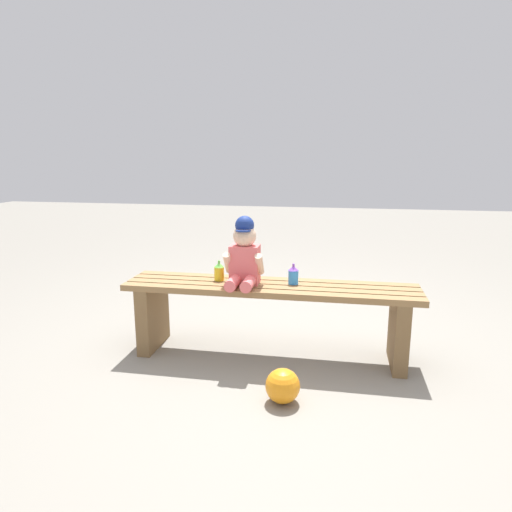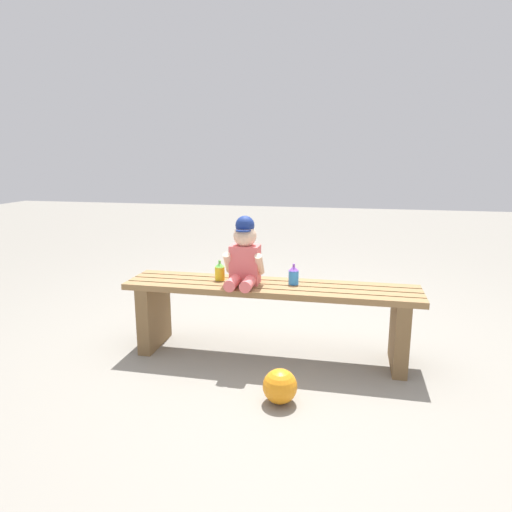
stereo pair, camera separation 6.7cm
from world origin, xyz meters
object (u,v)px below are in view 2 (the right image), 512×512
Objects in this scene: park_bench at (270,307)px; toy_ball at (280,386)px; child_figure at (244,255)px; sippy_cup_left at (220,271)px; sippy_cup_right at (294,275)px.

toy_ball is at bearing -74.68° from park_bench.
sippy_cup_left is at bearing 161.71° from child_figure.
sippy_cup_left reaches higher than park_bench.
park_bench is 14.01× the size of sippy_cup_right.
park_bench is at bearing -5.81° from sippy_cup_left.
sippy_cup_left is (-0.32, 0.03, 0.20)m from park_bench.
sippy_cup_left reaches higher than toy_ball.
child_figure reaches higher than park_bench.
sippy_cup_left is at bearing 129.70° from toy_ball.
park_bench is 14.01× the size of sippy_cup_left.
sippy_cup_right is (0.13, 0.03, 0.20)m from park_bench.
park_bench is at bearing -166.32° from sippy_cup_right.
sippy_cup_left is at bearing 174.19° from park_bench.
toy_ball is (0.14, -0.53, -0.22)m from park_bench.
child_figure is 0.80m from toy_ball.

